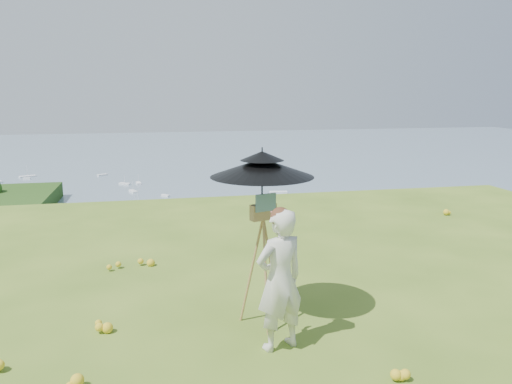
{
  "coord_description": "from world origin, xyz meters",
  "views": [
    {
      "loc": [
        -3.17,
        -6.34,
        2.84
      ],
      "look_at": [
        -1.49,
        1.67,
        1.18
      ],
      "focal_mm": 35.0,
      "sensor_mm": 36.0,
      "label": 1
    }
  ],
  "objects": [
    {
      "name": "painter_cap",
      "position": [
        -1.85,
        -1.33,
        1.57
      ],
      "size": [
        0.24,
        0.28,
        0.1
      ],
      "primitive_type": null,
      "rotation": [
        0.0,
        0.0,
        0.16
      ],
      "color": "#DA7787",
      "rests_on": "painter"
    },
    {
      "name": "moored_boats",
      "position": [
        -12.5,
        161.0,
        -33.65
      ],
      "size": [
        140.0,
        140.0,
        0.7
      ],
      "primitive_type": null,
      "color": "white",
      "rests_on": "bay_water"
    },
    {
      "name": "harbor_town",
      "position": [
        0.0,
        75.0,
        -29.5
      ],
      "size": [
        110.0,
        22.0,
        5.0
      ],
      "primitive_type": null,
      "color": "white",
      "rests_on": "shoreline_tier"
    },
    {
      "name": "shoreline_tier",
      "position": [
        0.0,
        75.0,
        -36.0
      ],
      "size": [
        170.0,
        28.0,
        8.0
      ],
      "primitive_type": "cube",
      "color": "#736C5C",
      "rests_on": "bay_water"
    },
    {
      "name": "wildflowers",
      "position": [
        0.0,
        0.25,
        0.06
      ],
      "size": [
        10.0,
        10.5,
        0.12
      ],
      "primitive_type": null,
      "color": "gold",
      "rests_on": "ground"
    },
    {
      "name": "ground",
      "position": [
        0.0,
        0.0,
        0.0
      ],
      "size": [
        14.0,
        14.0,
        0.0
      ],
      "primitive_type": "plane",
      "color": "#4F6E1F",
      "rests_on": "ground"
    },
    {
      "name": "bay_water",
      "position": [
        0.0,
        240.0,
        -34.0
      ],
      "size": [
        700.0,
        700.0,
        0.0
      ],
      "primitive_type": "plane",
      "color": "slate",
      "rests_on": "ground"
    },
    {
      "name": "field_easel",
      "position": [
        -1.9,
        -0.72,
        0.83
      ],
      "size": [
        0.79,
        0.79,
        1.66
      ],
      "primitive_type": null,
      "rotation": [
        0.0,
        0.0,
        0.31
      ],
      "color": "#9F7742",
      "rests_on": "ground"
    },
    {
      "name": "sun_umbrella",
      "position": [
        -1.91,
        -0.69,
        1.79
      ],
      "size": [
        1.61,
        1.61,
        0.83
      ],
      "primitive_type": null,
      "rotation": [
        0.0,
        0.0,
        0.4
      ],
      "color": "black",
      "rests_on": "field_easel"
    },
    {
      "name": "slope_trees",
      "position": [
        0.0,
        35.0,
        -15.0
      ],
      "size": [
        110.0,
        50.0,
        6.0
      ],
      "primitive_type": null,
      "color": "#234514",
      "rests_on": "forest_slope"
    },
    {
      "name": "painter",
      "position": [
        -1.85,
        -1.33,
        0.81
      ],
      "size": [
        0.68,
        0.56,
        1.61
      ],
      "primitive_type": "imported",
      "rotation": [
        0.0,
        0.0,
        3.48
      ],
      "color": "beige",
      "rests_on": "ground"
    }
  ]
}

